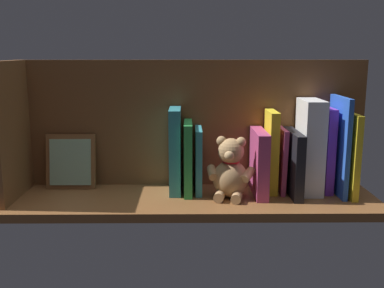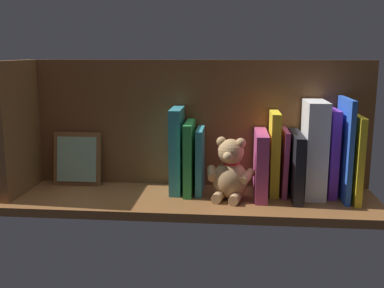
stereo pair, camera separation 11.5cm
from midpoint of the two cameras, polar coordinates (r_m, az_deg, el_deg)
ground_plane at (r=118.79cm, az=-2.79°, el=-7.15°), size 96.08×26.99×2.20cm
shelf_back_panel at (r=125.24cm, az=-2.67°, el=2.61°), size 96.08×1.50×35.01cm
shelf_side_divider at (r=124.84cm, az=-24.51°, el=1.53°), size 2.40×20.99×35.01cm
book_0 at (r=122.96cm, az=16.65°, el=-1.18°), size 1.63×15.87×21.80cm
book_1 at (r=122.21cm, az=15.62°, el=-0.23°), size 1.24×15.16×25.84cm
book_2 at (r=123.95cm, az=14.13°, el=-0.73°), size 2.26×10.67×22.71cm
dictionary_thick_white at (r=121.61cm, az=12.15°, el=-0.33°), size 5.32×12.59×24.92cm
book_3 at (r=119.70cm, az=10.06°, el=-2.41°), size 2.37×16.67×16.89cm
book_4 at (r=121.75cm, az=8.60°, el=-2.04°), size 1.57×11.34×17.27cm
book_5 at (r=121.10cm, az=7.37°, el=-0.97°), size 2.34×10.80×21.83cm
book_6 at (r=118.70cm, az=5.79°, el=-2.37°), size 3.08×15.99×17.03cm
teddy_bear at (r=115.42cm, az=2.09°, el=-3.48°), size 12.65×11.67×16.01cm
book_7 at (r=120.08cm, az=-1.90°, el=-2.10°), size 1.70×11.68×17.28cm
book_8 at (r=119.22cm, az=-3.26°, el=-1.77°), size 2.19×13.24×19.08cm
book_9 at (r=119.77cm, az=-4.90°, el=-0.87°), size 3.00×11.73×22.59cm
picture_frame_leaning at (r=129.54cm, az=-17.63°, el=-2.18°), size 13.41×3.95×15.07cm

